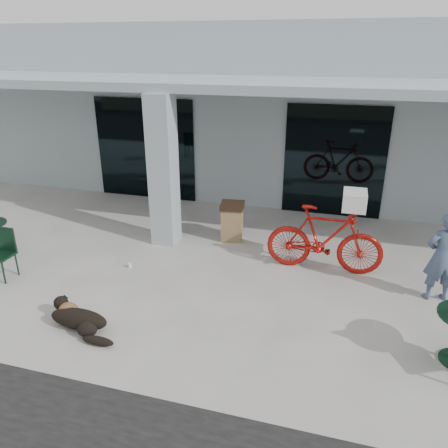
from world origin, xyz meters
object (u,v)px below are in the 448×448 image
(bicycle, at_px, (324,239))
(trash_receptacle, at_px, (232,221))
(person, at_px, (442,257))
(cafe_chair_near, at_px, (0,255))
(dog, at_px, (79,318))

(bicycle, xyz_separation_m, trash_receptacle, (-2.01, 0.90, -0.22))
(bicycle, height_order, person, person)
(bicycle, bearing_deg, trash_receptacle, 65.41)
(bicycle, relative_size, cafe_chair_near, 2.28)
(bicycle, height_order, cafe_chair_near, bicycle)
(trash_receptacle, bearing_deg, person, -19.73)
(dog, height_order, person, person)
(dog, bearing_deg, cafe_chair_near, 179.67)
(person, bearing_deg, dog, 9.02)
(dog, bearing_deg, person, 47.62)
(cafe_chair_near, bearing_deg, dog, -23.61)
(bicycle, bearing_deg, person, -105.34)
(cafe_chair_near, bearing_deg, bicycle, 19.07)
(bicycle, distance_m, cafe_chair_near, 5.91)
(bicycle, bearing_deg, cafe_chair_near, 108.67)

